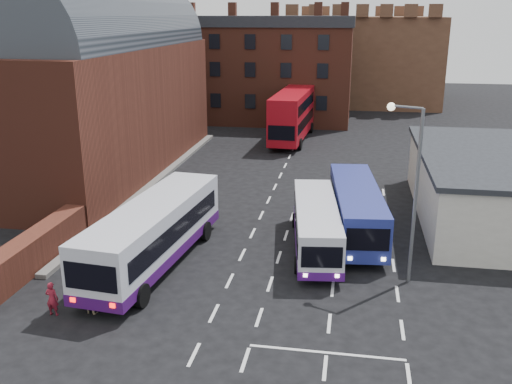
% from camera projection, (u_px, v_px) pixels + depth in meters
% --- Properties ---
extents(ground, '(180.00, 180.00, 0.00)m').
position_uv_depth(ground, '(218.00, 304.00, 25.56)').
color(ground, black).
extents(railway_station, '(12.00, 28.00, 16.00)m').
position_uv_depth(railway_station, '(88.00, 77.00, 45.53)').
color(railway_station, '#602B1E').
rests_on(railway_station, ground).
extents(forecourt_wall, '(1.20, 10.00, 1.80)m').
position_uv_depth(forecourt_wall, '(31.00, 253.00, 28.83)').
color(forecourt_wall, '#602B1E').
rests_on(forecourt_wall, ground).
extents(cream_building, '(10.40, 16.40, 4.25)m').
position_uv_depth(cream_building, '(503.00, 186.00, 35.65)').
color(cream_building, beige).
rests_on(cream_building, ground).
extents(brick_terrace, '(22.00, 10.00, 11.00)m').
position_uv_depth(brick_terrace, '(258.00, 74.00, 68.13)').
color(brick_terrace, brown).
rests_on(brick_terrace, ground).
extents(castle_keep, '(22.00, 22.00, 12.00)m').
position_uv_depth(castle_keep, '(359.00, 59.00, 84.84)').
color(castle_keep, brown).
rests_on(castle_keep, ground).
extents(bus_white_outbound, '(3.95, 12.28, 3.29)m').
position_uv_depth(bus_white_outbound, '(154.00, 229.00, 29.08)').
color(bus_white_outbound, silver).
rests_on(bus_white_outbound, ground).
extents(bus_white_inbound, '(3.37, 9.82, 2.62)m').
position_uv_depth(bus_white_inbound, '(316.00, 223.00, 31.07)').
color(bus_white_inbound, silver).
rests_on(bus_white_inbound, ground).
extents(bus_blue, '(3.56, 10.86, 2.91)m').
position_uv_depth(bus_blue, '(356.00, 207.00, 33.15)').
color(bus_blue, navy).
rests_on(bus_blue, ground).
extents(bus_red_double, '(3.60, 12.54, 4.97)m').
position_uv_depth(bus_red_double, '(292.00, 115.00, 57.62)').
color(bus_red_double, '#A00A15').
rests_on(bus_red_double, ground).
extents(street_lamp, '(1.64, 0.85, 8.60)m').
position_uv_depth(street_lamp, '(411.00, 178.00, 26.34)').
color(street_lamp, slate).
rests_on(street_lamp, ground).
extents(pedestrian_red, '(0.56, 0.37, 1.55)m').
position_uv_depth(pedestrian_red, '(52.00, 299.00, 24.46)').
color(pedestrian_red, maroon).
rests_on(pedestrian_red, ground).
extents(pedestrian_beige, '(0.75, 0.63, 1.37)m').
position_uv_depth(pedestrian_beige, '(90.00, 298.00, 24.69)').
color(pedestrian_beige, '#CEB891').
rests_on(pedestrian_beige, ground).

